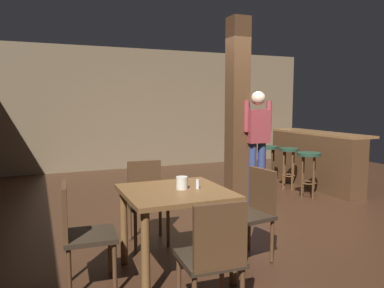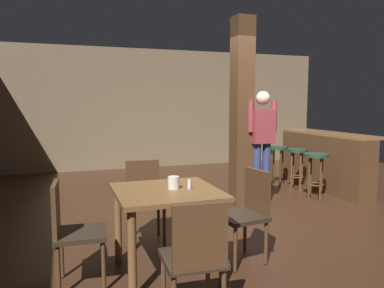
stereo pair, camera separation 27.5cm
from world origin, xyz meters
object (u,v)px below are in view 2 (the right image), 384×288
Objects in this scene: chair_north at (144,197)px; bar_stool_near at (316,165)px; napkin_cup at (174,183)px; bar_stool_mid at (297,160)px; salt_shaker at (189,184)px; standing_person at (262,140)px; dining_table at (167,204)px; chair_east at (247,210)px; bar_stool_far at (277,156)px; chair_west at (71,228)px; chair_south at (195,255)px; bar_counter at (324,160)px.

chair_north is 1.19× the size of bar_stool_near.
bar_stool_mid is at bearing 38.40° from napkin_cup.
napkin_cup is at bearing 161.98° from salt_shaker.
standing_person is 1.07m from bar_stool_near.
salt_shaker is at bearing -9.67° from dining_table.
chair_east is at bearing -0.85° from napkin_cup.
chair_east is 1.22× the size of bar_stool_far.
napkin_cup reaches higher than dining_table.
chair_west is at bearing -148.76° from bar_stool_mid.
bar_stool_far is at bearing 46.70° from salt_shaker.
napkin_cup is (0.07, 0.01, 0.19)m from dining_table.
chair_south is 1.18m from chair_west.
chair_east is at bearing -126.52° from bar_stool_far.
dining_table is 1.03× the size of chair_west.
chair_east is 0.42× the size of bar_counter.
bar_counter is 0.54m from bar_stool_mid.
chair_north is 0.42× the size of bar_counter.
salt_shaker is at bearing -139.75° from bar_stool_mid.
bar_stool_far is (2.12, 2.87, 0.05)m from chair_east.
chair_east is (0.81, -0.00, -0.13)m from dining_table.
salt_shaker is 3.24m from bar_stool_near.
bar_stool_near is 1.03× the size of bar_stool_far.
bar_stool_mid is at bearing 37.88° from dining_table.
salt_shaker is 0.11× the size of bar_stool_mid.
bar_counter is at bearing 34.84° from salt_shaker.
bar_counter reaches higher than chair_east.
bar_stool_far is (3.76, 2.85, 0.05)m from chair_west.
bar_stool_mid is (2.81, 2.37, -0.26)m from salt_shaker.
napkin_cup is at bearing 8.03° from dining_table.
bar_counter is at bearing 43.10° from bar_stool_near.
dining_table is 0.82m from chair_east.
chair_north is 1.22× the size of bar_stool_far.
bar_counter is at bearing 20.04° from standing_person.
chair_south is 0.52× the size of standing_person.
chair_west is at bearing -148.55° from standing_person.
bar_stool_near is at bearing 30.30° from dining_table.
salt_shaker is 0.05× the size of standing_person.
salt_shaker is at bearing -145.16° from bar_counter.
standing_person reaches higher than bar_stool_far.
napkin_cup reaches higher than bar_stool_near.
bar_stool_mid is 1.02× the size of bar_stool_far.
chair_west is at bearing 177.27° from salt_shaker.
chair_south is at bearing -134.75° from chair_east.
dining_table is 1.23× the size of bar_stool_mid.
chair_east is (1.64, -0.02, 0.00)m from chair_west.
dining_table is 4.11m from bar_stool_far.
bar_stool_near is (2.95, 2.56, 0.06)m from chair_south.
bar_counter reaches higher than salt_shaker.
chair_north is at bearing 96.54° from napkin_cup.
standing_person reaches higher than bar_stool_near.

